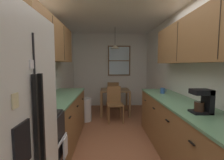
{
  "coord_description": "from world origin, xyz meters",
  "views": [
    {
      "loc": [
        -0.15,
        -2.15,
        1.47
      ],
      "look_at": [
        -0.02,
        1.44,
        1.13
      ],
      "focal_mm": 25.96,
      "sensor_mm": 36.0,
      "label": 1
    }
  ],
  "objects_px": {
    "table_serving_bowl": "(115,89)",
    "trash_bin": "(85,110)",
    "dining_chair_far": "(113,94)",
    "coffee_maker": "(203,101)",
    "storage_canister": "(46,99)",
    "dining_chair_near": "(115,102)",
    "stove_range": "(29,158)",
    "dining_table": "(115,94)",
    "mug_by_coffeemaker": "(163,91)",
    "microwave_over_range": "(11,43)"
  },
  "relations": [
    {
      "from": "dining_chair_far",
      "to": "storage_canister",
      "type": "bearing_deg",
      "value": -109.55
    },
    {
      "from": "dining_table",
      "to": "dining_chair_far",
      "type": "xyz_separation_m",
      "value": [
        -0.02,
        0.59,
        -0.11
      ]
    },
    {
      "from": "mug_by_coffeemaker",
      "to": "stove_range",
      "type": "bearing_deg",
      "value": -143.32
    },
    {
      "from": "mug_by_coffeemaker",
      "to": "storage_canister",
      "type": "bearing_deg",
      "value": -156.04
    },
    {
      "from": "microwave_over_range",
      "to": "dining_chair_far",
      "type": "bearing_deg",
      "value": 71.87
    },
    {
      "from": "stove_range",
      "to": "microwave_over_range",
      "type": "xyz_separation_m",
      "value": [
        -0.11,
        0.0,
        1.22
      ]
    },
    {
      "from": "storage_canister",
      "to": "coffee_maker",
      "type": "distance_m",
      "value": 2.04
    },
    {
      "from": "dining_chair_far",
      "to": "coffee_maker",
      "type": "relative_size",
      "value": 3.17
    },
    {
      "from": "microwave_over_range",
      "to": "coffee_maker",
      "type": "bearing_deg",
      "value": 3.85
    },
    {
      "from": "dining_table",
      "to": "coffee_maker",
      "type": "bearing_deg",
      "value": -73.09
    },
    {
      "from": "stove_range",
      "to": "mug_by_coffeemaker",
      "type": "bearing_deg",
      "value": 36.68
    },
    {
      "from": "stove_range",
      "to": "microwave_over_range",
      "type": "relative_size",
      "value": 1.83
    },
    {
      "from": "dining_chair_near",
      "to": "trash_bin",
      "type": "distance_m",
      "value": 0.79
    },
    {
      "from": "stove_range",
      "to": "storage_canister",
      "type": "xyz_separation_m",
      "value": [
        -0.01,
        0.59,
        0.51
      ]
    },
    {
      "from": "microwave_over_range",
      "to": "storage_canister",
      "type": "distance_m",
      "value": 0.92
    },
    {
      "from": "dining_chair_far",
      "to": "table_serving_bowl",
      "type": "relative_size",
      "value": 4.3
    },
    {
      "from": "dining_table",
      "to": "coffee_maker",
      "type": "height_order",
      "value": "coffee_maker"
    },
    {
      "from": "dining_table",
      "to": "storage_canister",
      "type": "height_order",
      "value": "storage_canister"
    },
    {
      "from": "dining_chair_near",
      "to": "dining_table",
      "type": "bearing_deg",
      "value": 85.9
    },
    {
      "from": "stove_range",
      "to": "dining_table",
      "type": "height_order",
      "value": "stove_range"
    },
    {
      "from": "dining_table",
      "to": "table_serving_bowl",
      "type": "xyz_separation_m",
      "value": [
        -0.0,
        -0.09,
        0.16
      ]
    },
    {
      "from": "stove_range",
      "to": "table_serving_bowl",
      "type": "relative_size",
      "value": 5.26
    },
    {
      "from": "trash_bin",
      "to": "coffee_maker",
      "type": "height_order",
      "value": "coffee_maker"
    },
    {
      "from": "storage_canister",
      "to": "coffee_maker",
      "type": "xyz_separation_m",
      "value": [
        1.99,
        -0.45,
        0.07
      ]
    },
    {
      "from": "stove_range",
      "to": "trash_bin",
      "type": "height_order",
      "value": "stove_range"
    },
    {
      "from": "trash_bin",
      "to": "storage_canister",
      "type": "bearing_deg",
      "value": -99.06
    },
    {
      "from": "table_serving_bowl",
      "to": "trash_bin",
      "type": "bearing_deg",
      "value": -148.43
    },
    {
      "from": "microwave_over_range",
      "to": "dining_table",
      "type": "xyz_separation_m",
      "value": [
        1.21,
        3.05,
        -1.08
      ]
    },
    {
      "from": "dining_table",
      "to": "trash_bin",
      "type": "height_order",
      "value": "dining_table"
    },
    {
      "from": "stove_range",
      "to": "coffee_maker",
      "type": "bearing_deg",
      "value": 4.07
    },
    {
      "from": "coffee_maker",
      "to": "mug_by_coffeemaker",
      "type": "relative_size",
      "value": 2.28
    },
    {
      "from": "dining_chair_far",
      "to": "trash_bin",
      "type": "xyz_separation_m",
      "value": [
        -0.78,
        -1.17,
        -0.2
      ]
    },
    {
      "from": "dining_table",
      "to": "storage_canister",
      "type": "xyz_separation_m",
      "value": [
        -1.11,
        -2.46,
        0.37
      ]
    },
    {
      "from": "dining_table",
      "to": "dining_chair_near",
      "type": "distance_m",
      "value": 0.6
    },
    {
      "from": "stove_range",
      "to": "dining_chair_near",
      "type": "distance_m",
      "value": 2.68
    },
    {
      "from": "dining_table",
      "to": "table_serving_bowl",
      "type": "distance_m",
      "value": 0.18
    },
    {
      "from": "dining_chair_far",
      "to": "coffee_maker",
      "type": "distance_m",
      "value": 3.66
    },
    {
      "from": "dining_chair_near",
      "to": "mug_by_coffeemaker",
      "type": "xyz_separation_m",
      "value": [
        0.91,
        -1.0,
        0.45
      ]
    },
    {
      "from": "coffee_maker",
      "to": "table_serving_bowl",
      "type": "xyz_separation_m",
      "value": [
        -0.89,
        2.82,
        -0.28
      ]
    },
    {
      "from": "dining_chair_near",
      "to": "trash_bin",
      "type": "height_order",
      "value": "dining_chair_near"
    },
    {
      "from": "trash_bin",
      "to": "storage_canister",
      "type": "distance_m",
      "value": 2.03
    },
    {
      "from": "dining_table",
      "to": "mug_by_coffeemaker",
      "type": "height_order",
      "value": "mug_by_coffeemaker"
    },
    {
      "from": "dining_chair_far",
      "to": "storage_canister",
      "type": "relative_size",
      "value": 5.41
    },
    {
      "from": "mug_by_coffeemaker",
      "to": "dining_table",
      "type": "bearing_deg",
      "value": 118.66
    },
    {
      "from": "stove_range",
      "to": "coffee_maker",
      "type": "distance_m",
      "value": 2.07
    },
    {
      "from": "microwave_over_range",
      "to": "table_serving_bowl",
      "type": "xyz_separation_m",
      "value": [
        1.21,
        2.96,
        -0.92
      ]
    },
    {
      "from": "stove_range",
      "to": "storage_canister",
      "type": "height_order",
      "value": "stove_range"
    },
    {
      "from": "dining_chair_far",
      "to": "mug_by_coffeemaker",
      "type": "relative_size",
      "value": 7.21
    },
    {
      "from": "stove_range",
      "to": "dining_chair_far",
      "type": "relative_size",
      "value": 1.22
    },
    {
      "from": "dining_chair_near",
      "to": "trash_bin",
      "type": "relative_size",
      "value": 1.52
    }
  ]
}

